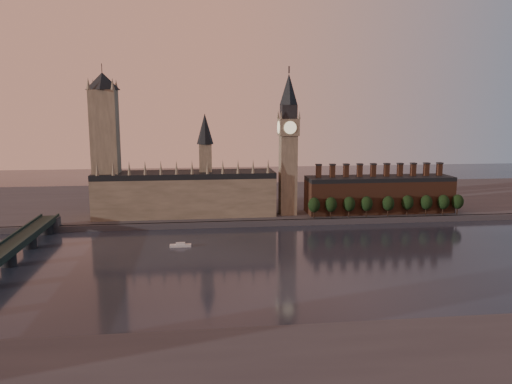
# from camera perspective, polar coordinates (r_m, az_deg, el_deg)

# --- Properties ---
(ground) EXTENTS (900.00, 900.00, 0.00)m
(ground) POSITION_cam_1_polar(r_m,az_deg,el_deg) (266.30, 5.79, -8.30)
(ground) COLOR black
(ground) RESTS_ON ground
(north_bank) EXTENTS (900.00, 182.00, 4.00)m
(north_bank) POSITION_cam_1_polar(r_m,az_deg,el_deg) (436.29, 0.71, -0.96)
(north_bank) COLOR #424146
(north_bank) RESTS_ON ground
(palace_of_westminster) EXTENTS (130.00, 30.30, 74.00)m
(palace_of_westminster) POSITION_cam_1_polar(r_m,az_deg,el_deg) (367.15, -7.99, 0.07)
(palace_of_westminster) COLOR gray
(palace_of_westminster) RESTS_ON north_bank
(victoria_tower) EXTENTS (24.00, 24.00, 108.00)m
(victoria_tower) POSITION_cam_1_polar(r_m,az_deg,el_deg) (368.49, -16.84, 5.65)
(victoria_tower) COLOR gray
(victoria_tower) RESTS_ON north_bank
(big_ben) EXTENTS (15.00, 15.00, 107.00)m
(big_ben) POSITION_cam_1_polar(r_m,az_deg,el_deg) (364.22, 3.71, 5.64)
(big_ben) COLOR gray
(big_ben) RESTS_ON north_bank
(chimney_block) EXTENTS (110.00, 25.00, 37.00)m
(chimney_block) POSITION_cam_1_polar(r_m,az_deg,el_deg) (387.64, 13.87, -0.19)
(chimney_block) COLOR brown
(chimney_block) RESTS_ON north_bank
(embankment_tree_0) EXTENTS (8.60, 8.60, 14.88)m
(embankment_tree_0) POSITION_cam_1_polar(r_m,az_deg,el_deg) (357.82, 6.65, -1.48)
(embankment_tree_0) COLOR black
(embankment_tree_0) RESTS_ON north_bank
(embankment_tree_1) EXTENTS (8.60, 8.60, 14.88)m
(embankment_tree_1) POSITION_cam_1_polar(r_m,az_deg,el_deg) (360.79, 8.55, -1.43)
(embankment_tree_1) COLOR black
(embankment_tree_1) RESTS_ON north_bank
(embankment_tree_2) EXTENTS (8.60, 8.60, 14.88)m
(embankment_tree_2) POSITION_cam_1_polar(r_m,az_deg,el_deg) (365.08, 10.60, -1.36)
(embankment_tree_2) COLOR black
(embankment_tree_2) RESTS_ON north_bank
(embankment_tree_3) EXTENTS (8.60, 8.60, 14.88)m
(embankment_tree_3) POSITION_cam_1_polar(r_m,az_deg,el_deg) (368.68, 12.53, -1.32)
(embankment_tree_3) COLOR black
(embankment_tree_3) RESTS_ON north_bank
(embankment_tree_4) EXTENTS (8.60, 8.60, 14.88)m
(embankment_tree_4) POSITION_cam_1_polar(r_m,az_deg,el_deg) (373.66, 14.88, -1.27)
(embankment_tree_4) COLOR black
(embankment_tree_4) RESTS_ON north_bank
(embankment_tree_5) EXTENTS (8.60, 8.60, 14.88)m
(embankment_tree_5) POSITION_cam_1_polar(r_m,az_deg,el_deg) (381.09, 16.93, -1.15)
(embankment_tree_5) COLOR black
(embankment_tree_5) RESTS_ON north_bank
(embankment_tree_6) EXTENTS (8.60, 8.60, 14.88)m
(embankment_tree_6) POSITION_cam_1_polar(r_m,az_deg,el_deg) (385.96, 18.89, -1.13)
(embankment_tree_6) COLOR black
(embankment_tree_6) RESTS_ON north_bank
(embankment_tree_7) EXTENTS (8.60, 8.60, 14.88)m
(embankment_tree_7) POSITION_cam_1_polar(r_m,az_deg,el_deg) (391.63, 20.63, -1.08)
(embankment_tree_7) COLOR black
(embankment_tree_7) RESTS_ON north_bank
(embankment_tree_8) EXTENTS (8.60, 8.60, 14.88)m
(embankment_tree_8) POSITION_cam_1_polar(r_m,az_deg,el_deg) (396.58, 22.05, -1.04)
(embankment_tree_8) COLOR black
(embankment_tree_8) RESTS_ON north_bank
(river_boat) EXTENTS (12.71, 3.78, 2.53)m
(river_boat) POSITION_cam_1_polar(r_m,az_deg,el_deg) (301.84, -8.63, -6.02)
(river_boat) COLOR silver
(river_boat) RESTS_ON ground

